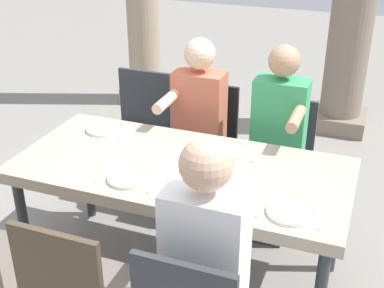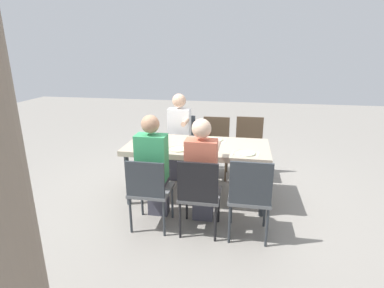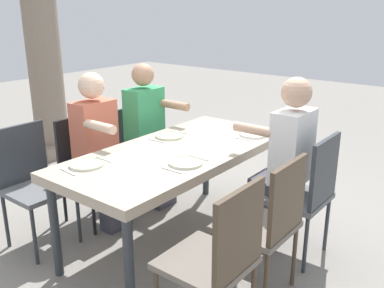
{
  "view_description": "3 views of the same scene",
  "coord_description": "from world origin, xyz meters",
  "px_view_note": "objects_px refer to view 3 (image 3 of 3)",
  "views": [
    {
      "loc": [
        0.95,
        -2.33,
        2.14
      ],
      "look_at": [
        0.05,
        0.04,
        0.88
      ],
      "focal_mm": 48.18,
      "sensor_mm": 36.0,
      "label": 1
    },
    {
      "loc": [
        -0.58,
        3.72,
        1.96
      ],
      "look_at": [
        0.06,
        0.03,
        0.78
      ],
      "focal_mm": 28.14,
      "sensor_mm": 36.0,
      "label": 2
    },
    {
      "loc": [
        -2.29,
        -1.94,
        1.77
      ],
      "look_at": [
        0.07,
        -0.09,
        0.8
      ],
      "focal_mm": 40.13,
      "sensor_mm": 36.0,
      "label": 3
    }
  ],
  "objects_px": {
    "chair_east_south": "(306,190)",
    "stone_column_centre": "(43,45)",
    "diner_guest_third": "(150,131)",
    "plate_2": "(170,136)",
    "diner_man_white": "(283,161)",
    "plate_3": "(254,134)",
    "plate_1": "(186,163)",
    "chair_west_north": "(32,178)",
    "chair_east_north": "(135,147)",
    "chair_west_south": "(219,255)",
    "dining_table": "(177,158)",
    "chair_mid_south": "(268,219)",
    "diner_woman_green": "(101,146)",
    "chair_mid_north": "(88,162)",
    "plate_0": "(87,164)"
  },
  "relations": [
    {
      "from": "diner_woman_green",
      "to": "plate_3",
      "type": "relative_size",
      "value": 5.47
    },
    {
      "from": "chair_mid_north",
      "to": "plate_2",
      "type": "distance_m",
      "value": 0.75
    },
    {
      "from": "diner_woman_green",
      "to": "plate_3",
      "type": "distance_m",
      "value": 1.25
    },
    {
      "from": "diner_man_white",
      "to": "plate_3",
      "type": "distance_m",
      "value": 0.49
    },
    {
      "from": "chair_mid_north",
      "to": "stone_column_centre",
      "type": "height_order",
      "value": "stone_column_centre"
    },
    {
      "from": "chair_east_south",
      "to": "plate_2",
      "type": "distance_m",
      "value": 1.15
    },
    {
      "from": "chair_east_south",
      "to": "plate_2",
      "type": "bearing_deg",
      "value": 99.89
    },
    {
      "from": "plate_0",
      "to": "plate_2",
      "type": "xyz_separation_m",
      "value": [
        0.83,
        -0.01,
        -0.0
      ]
    },
    {
      "from": "chair_mid_north",
      "to": "plate_0",
      "type": "distance_m",
      "value": 0.8
    },
    {
      "from": "chair_mid_north",
      "to": "chair_east_north",
      "type": "xyz_separation_m",
      "value": [
        0.56,
        -0.0,
        -0.01
      ]
    },
    {
      "from": "chair_west_south",
      "to": "chair_east_north",
      "type": "bearing_deg",
      "value": 57.63
    },
    {
      "from": "plate_0",
      "to": "plate_3",
      "type": "height_order",
      "value": "same"
    },
    {
      "from": "chair_mid_south",
      "to": "diner_man_white",
      "type": "xyz_separation_m",
      "value": [
        0.55,
        0.19,
        0.18
      ]
    },
    {
      "from": "chair_mid_south",
      "to": "plate_1",
      "type": "xyz_separation_m",
      "value": [
        -0.04,
        0.61,
        0.24
      ]
    },
    {
      "from": "chair_west_south",
      "to": "diner_man_white",
      "type": "relative_size",
      "value": 0.72
    },
    {
      "from": "dining_table",
      "to": "chair_west_north",
      "type": "height_order",
      "value": "chair_west_north"
    },
    {
      "from": "diner_woman_green",
      "to": "diner_guest_third",
      "type": "relative_size",
      "value": 0.99
    },
    {
      "from": "chair_mid_north",
      "to": "diner_woman_green",
      "type": "bearing_deg",
      "value": -90.94
    },
    {
      "from": "chair_east_south",
      "to": "stone_column_centre",
      "type": "relative_size",
      "value": 0.34
    },
    {
      "from": "diner_woman_green",
      "to": "plate_3",
      "type": "height_order",
      "value": "diner_woman_green"
    },
    {
      "from": "dining_table",
      "to": "chair_mid_south",
      "type": "bearing_deg",
      "value": -100.5
    },
    {
      "from": "diner_guest_third",
      "to": "plate_3",
      "type": "relative_size",
      "value": 5.53
    },
    {
      "from": "diner_man_white",
      "to": "plate_3",
      "type": "xyz_separation_m",
      "value": [
        0.27,
        0.4,
        0.06
      ]
    },
    {
      "from": "diner_woman_green",
      "to": "plate_1",
      "type": "xyz_separation_m",
      "value": [
        -0.04,
        -0.92,
        0.08
      ]
    },
    {
      "from": "chair_east_north",
      "to": "diner_guest_third",
      "type": "bearing_deg",
      "value": -89.13
    },
    {
      "from": "dining_table",
      "to": "plate_0",
      "type": "relative_size",
      "value": 8.08
    },
    {
      "from": "chair_east_south",
      "to": "plate_0",
      "type": "relative_size",
      "value": 4.05
    },
    {
      "from": "chair_east_north",
      "to": "plate_1",
      "type": "bearing_deg",
      "value": -118.57
    },
    {
      "from": "chair_west_north",
      "to": "plate_1",
      "type": "relative_size",
      "value": 3.99
    },
    {
      "from": "chair_east_north",
      "to": "plate_3",
      "type": "height_order",
      "value": "chair_east_north"
    },
    {
      "from": "dining_table",
      "to": "plate_2",
      "type": "height_order",
      "value": "plate_2"
    },
    {
      "from": "chair_west_south",
      "to": "chair_east_south",
      "type": "xyz_separation_m",
      "value": [
        1.08,
        -0.0,
        -0.01
      ]
    },
    {
      "from": "dining_table",
      "to": "chair_west_south",
      "type": "distance_m",
      "value": 1.11
    },
    {
      "from": "chair_mid_north",
      "to": "plate_2",
      "type": "bearing_deg",
      "value": -59.05
    },
    {
      "from": "chair_east_south",
      "to": "plate_1",
      "type": "distance_m",
      "value": 0.89
    },
    {
      "from": "plate_0",
      "to": "diner_man_white",
      "type": "bearing_deg",
      "value": -41.99
    },
    {
      "from": "chair_mid_south",
      "to": "diner_woman_green",
      "type": "xyz_separation_m",
      "value": [
        -0.0,
        1.53,
        0.16
      ]
    },
    {
      "from": "diner_guest_third",
      "to": "plate_2",
      "type": "distance_m",
      "value": 0.46
    },
    {
      "from": "diner_woman_green",
      "to": "diner_man_white",
      "type": "distance_m",
      "value": 1.45
    },
    {
      "from": "diner_guest_third",
      "to": "chair_east_south",
      "type": "bearing_deg",
      "value": -90.11
    },
    {
      "from": "chair_west_north",
      "to": "chair_east_north",
      "type": "bearing_deg",
      "value": -0.31
    },
    {
      "from": "chair_west_north",
      "to": "plate_0",
      "type": "relative_size",
      "value": 4.01
    },
    {
      "from": "chair_west_south",
      "to": "chair_mid_north",
      "type": "height_order",
      "value": "chair_west_south"
    },
    {
      "from": "plate_0",
      "to": "chair_mid_north",
      "type": "bearing_deg",
      "value": 51.97
    },
    {
      "from": "plate_1",
      "to": "plate_3",
      "type": "relative_size",
      "value": 0.99
    },
    {
      "from": "chair_east_south",
      "to": "stone_column_centre",
      "type": "bearing_deg",
      "value": 85.83
    },
    {
      "from": "diner_woman_green",
      "to": "plate_0",
      "type": "height_order",
      "value": "diner_woman_green"
    },
    {
      "from": "plate_2",
      "to": "diner_guest_third",
      "type": "bearing_deg",
      "value": 64.17
    },
    {
      "from": "chair_west_north",
      "to": "chair_east_south",
      "type": "height_order",
      "value": "chair_east_south"
    },
    {
      "from": "chair_east_north",
      "to": "plate_0",
      "type": "xyz_separation_m",
      "value": [
        -1.03,
        -0.6,
        0.27
      ]
    }
  ]
}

